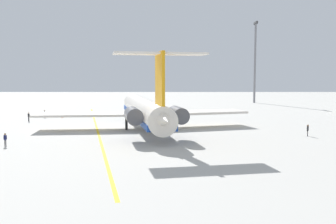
{
  "coord_description": "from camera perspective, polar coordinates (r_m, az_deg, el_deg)",
  "views": [
    {
      "loc": [
        66.63,
        9.73,
        8.69
      ],
      "look_at": [
        2.92,
        9.8,
        2.76
      ],
      "focal_mm": 41.17,
      "sensor_mm": 36.0,
      "label": 1
    }
  ],
  "objects": [
    {
      "name": "ground_crew_near_nose",
      "position": [
        51.9,
        -22.96,
        -3.57
      ],
      "size": [
        0.33,
        0.31,
        1.66
      ],
      "rotation": [
        0.0,
        0.0,
        0.82
      ],
      "color": "black",
      "rests_on": "ground"
    },
    {
      "name": "taxiway_centreline",
      "position": [
        65.38,
        -10.49,
        -2.41
      ],
      "size": [
        75.88,
        17.13,
        0.01
      ],
      "primitive_type": "cube",
      "rotation": [
        0.0,
        0.0,
        3.36
      ],
      "color": "gold",
      "rests_on": "ground"
    },
    {
      "name": "ground_crew_portside",
      "position": [
        78.93,
        -19.94,
        -0.5
      ],
      "size": [
        0.28,
        0.42,
        1.78
      ],
      "rotation": [
        0.0,
        0.0,
        5.86
      ],
      "color": "black",
      "rests_on": "ground"
    },
    {
      "name": "light_mast",
      "position": [
        129.81,
        12.76,
        7.69
      ],
      "size": [
        4.0,
        0.7,
        26.27
      ],
      "color": "slate",
      "rests_on": "ground"
    },
    {
      "name": "main_jetliner",
      "position": [
        62.95,
        -3.44,
        0.31
      ],
      "size": [
        40.15,
        35.74,
        11.76
      ],
      "rotation": [
        0.0,
        0.0,
        3.33
      ],
      "color": "silver",
      "rests_on": "ground"
    },
    {
      "name": "ground_crew_starboard",
      "position": [
        84.79,
        -17.82,
        -0.1
      ],
      "size": [
        0.27,
        0.41,
        1.68
      ],
      "rotation": [
        0.0,
        0.0,
        5.97
      ],
      "color": "black",
      "rests_on": "ground"
    },
    {
      "name": "ground",
      "position": [
        67.9,
        -8.31,
        -2.09
      ],
      "size": [
        293.17,
        293.17,
        0.0
      ],
      "primitive_type": "plane",
      "color": "#B7B5AD"
    },
    {
      "name": "safety_cone_nose",
      "position": [
        83.74,
        -15.39,
        -0.64
      ],
      "size": [
        0.4,
        0.4,
        0.55
      ],
      "primitive_type": "cone",
      "color": "#EA590F",
      "rests_on": "ground"
    },
    {
      "name": "ground_crew_near_tail",
      "position": [
        59.4,
        19.99,
        -2.37
      ],
      "size": [
        0.42,
        0.27,
        1.71
      ],
      "rotation": [
        0.0,
        0.0,
        4.44
      ],
      "color": "black",
      "rests_on": "ground"
    }
  ]
}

